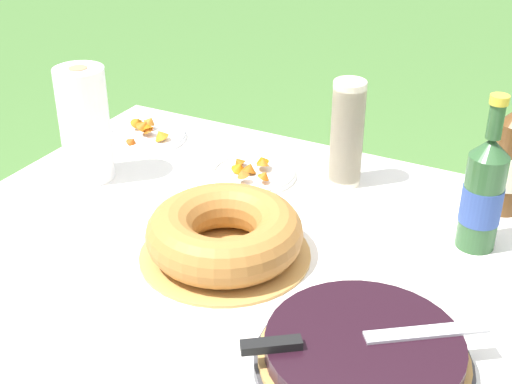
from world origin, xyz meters
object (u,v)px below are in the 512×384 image
Objects in this scene: snack_plate_left at (146,134)px; cider_bottle_green at (483,193)px; bundt_cake at (225,234)px; cider_bottle_amber at (511,159)px; snack_plate_right at (253,172)px; berry_tart at (363,355)px; cup_stack at (347,134)px; paper_towel_roll at (85,124)px; serving_knife at (346,339)px.

cider_bottle_green is at bearing -7.70° from snack_plate_left.
cider_bottle_amber is (0.43, 0.42, 0.07)m from bundt_cake.
snack_plate_right is at bearing -9.99° from snack_plate_left.
bundt_cake is 1.03× the size of cider_bottle_amber.
bundt_cake is 1.66× the size of snack_plate_right.
cider_bottle_green is 0.86m from snack_plate_left.
berry_tart reaches higher than snack_plate_right.
berry_tart is 0.60m from cider_bottle_amber.
cider_bottle_amber is at bearing 82.90° from cider_bottle_green.
cider_bottle_green reaches higher than bundt_cake.
cider_bottle_green is 1.58× the size of snack_plate_right.
paper_towel_roll is at bearing -155.45° from cup_stack.
snack_plate_left is 0.26m from paper_towel_roll.
paper_towel_roll is (-0.74, 0.33, 0.07)m from serving_knife.
snack_plate_right is (-0.51, 0.06, -0.10)m from cider_bottle_green.
bundt_cake is 0.49m from cider_bottle_green.
serving_knife reaches higher than berry_tart.
cider_bottle_amber is at bearing 17.92° from paper_towel_roll.
serving_knife is at bearing -50.16° from snack_plate_right.
berry_tart is 1.37× the size of cup_stack.
snack_plate_left is (-0.87, -0.05, -0.11)m from cider_bottle_amber.
berry_tart is at bearing -34.87° from snack_plate_left.
cider_bottle_green is (0.10, 0.44, 0.05)m from serving_knife.
paper_towel_roll is at bearing -172.31° from cider_bottle_green.
snack_plate_right is at bearing 94.02° from serving_knife.
berry_tart is 0.05m from serving_knife.
berry_tart is 1.03× the size of serving_knife.
berry_tart is 1.63× the size of snack_plate_left.
serving_knife is (-0.02, -0.02, 0.04)m from berry_tart.
cider_bottle_green reaches higher than snack_plate_left.
berry_tart is at bearing -66.09° from cup_stack.
berry_tart is 0.95m from snack_plate_left.
berry_tart is at bearing -22.08° from paper_towel_roll.
serving_knife is at bearing -68.79° from cup_stack.
berry_tart is 0.44m from cider_bottle_green.
cider_bottle_amber reaches higher than paper_towel_roll.
cider_bottle_green is (0.41, 0.25, 0.07)m from bundt_cake.
snack_plate_right is at bearing 108.48° from bundt_cake.
snack_plate_right is (-0.42, 0.50, -0.05)m from serving_knife.
cup_stack is (0.09, 0.38, 0.07)m from bundt_cake.
cup_stack is 0.54m from snack_plate_left.
cup_stack is 0.58m from paper_towel_roll.
serving_knife is 0.98× the size of bundt_cake.
snack_plate_left is at bearing -178.85° from cup_stack.
serving_knife reaches higher than snack_plate_right.
berry_tart is 0.61m from cup_stack.
cider_bottle_amber reaches higher than cup_stack.
cup_stack reaches higher than serving_knife.
snack_plate_left is (-0.44, 0.37, -0.04)m from bundt_cake.
bundt_cake reaches higher than berry_tart.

